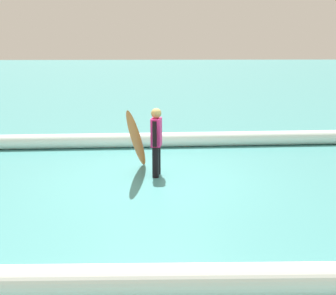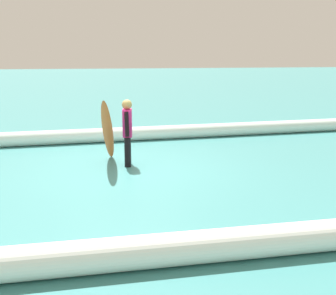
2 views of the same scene
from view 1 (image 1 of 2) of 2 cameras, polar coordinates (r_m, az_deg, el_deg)
ground_plane at (r=9.55m, az=-1.65°, el=-4.06°), size 153.28×153.28×0.00m
surfer at (r=9.63m, az=-1.48°, el=1.13°), size 0.26×0.60×1.47m
surfboard at (r=9.72m, az=-3.98°, el=0.91°), size 0.52×1.72×1.57m
wave_crest_foreground at (r=12.72m, az=-14.51°, el=0.75°), size 22.91×1.01×0.40m
wave_crest_midground at (r=5.32m, az=-9.84°, el=-16.33°), size 17.67×0.88×0.39m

